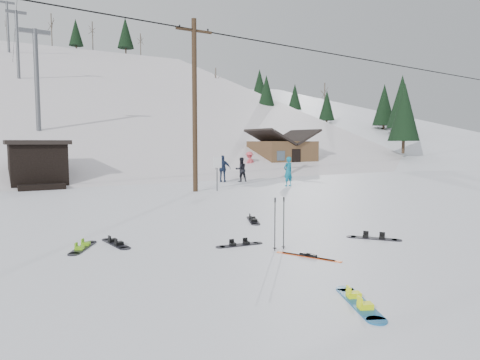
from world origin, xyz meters
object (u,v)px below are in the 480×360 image
hero_snowboard (359,302)px  hero_skis (308,256)px  utility_pole (195,103)px  cabin (282,155)px

hero_snowboard → hero_skis: (1.13, 2.66, -0.01)m
utility_pole → cabin: bearing=37.6°
utility_pole → cabin: (13.00, 10.00, -3.20)m
cabin → hero_snowboard: cabin is taller
cabin → utility_pole: bearing=-142.4°
utility_pole → hero_snowboard: size_ratio=5.81×
hero_snowboard → utility_pole: bearing=9.1°
utility_pole → hero_snowboard: (-4.37, -15.96, -4.65)m
utility_pole → hero_skis: bearing=-103.7°
hero_snowboard → hero_skis: bearing=1.4°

